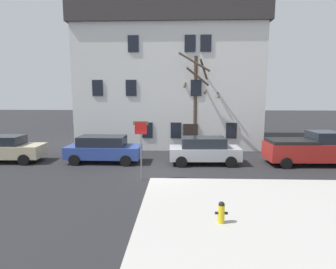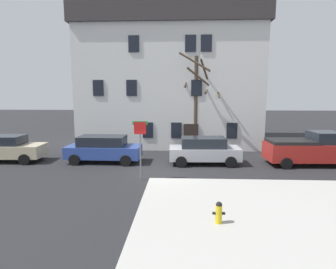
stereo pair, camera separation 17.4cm
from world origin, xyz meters
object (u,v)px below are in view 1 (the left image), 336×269
at_px(building_main, 170,80).
at_px(car_silver_wagon, 204,150).
at_px(bicycle_leaning, 88,144).
at_px(pickup_truck_red, 309,149).
at_px(car_blue_wagon, 103,149).
at_px(street_sign_pole, 141,140).
at_px(fire_hydrant, 221,212).
at_px(tree_bare_mid, 224,107).
at_px(car_beige_sedan, 5,149).
at_px(tree_bare_near, 195,100).

relative_size(building_main, car_silver_wagon, 3.43).
bearing_deg(bicycle_leaning, pickup_truck_red, -17.08).
height_order(car_blue_wagon, car_silver_wagon, car_blue_wagon).
bearing_deg(street_sign_pole, building_main, 84.79).
distance_m(pickup_truck_red, fire_hydrant, 10.68).
bearing_deg(tree_bare_mid, street_sign_pole, -123.97).
bearing_deg(car_beige_sedan, street_sign_pole, -20.64).
bearing_deg(building_main, car_blue_wagon, -116.36).
relative_size(car_blue_wagon, pickup_truck_red, 0.91).
xyz_separation_m(tree_bare_mid, car_blue_wagon, (-8.28, -4.36, -2.46)).
height_order(tree_bare_mid, car_beige_sedan, tree_bare_mid).
height_order(tree_bare_near, car_blue_wagon, tree_bare_near).
bearing_deg(bicycle_leaning, building_main, 27.56).
bearing_deg(building_main, tree_bare_mid, -40.27).
bearing_deg(car_beige_sedan, bicycle_leaning, 51.01).
height_order(car_blue_wagon, street_sign_pole, street_sign_pole).
bearing_deg(pickup_truck_red, car_beige_sedan, 179.96).
bearing_deg(building_main, tree_bare_near, -63.28).
height_order(building_main, fire_hydrant, building_main).
relative_size(pickup_truck_red, street_sign_pole, 1.72).
bearing_deg(bicycle_leaning, fire_hydrant, -56.19).
height_order(car_silver_wagon, street_sign_pole, street_sign_pole).
distance_m(car_beige_sedan, fire_hydrant, 15.10).
bearing_deg(fire_hydrant, pickup_truck_red, 51.44).
distance_m(tree_bare_mid, car_silver_wagon, 5.50).
distance_m(car_beige_sedan, bicycle_leaning, 6.09).
height_order(tree_bare_near, street_sign_pole, tree_bare_near).
bearing_deg(pickup_truck_red, street_sign_pole, -160.71).
bearing_deg(car_beige_sedan, pickup_truck_red, -0.04).
height_order(car_beige_sedan, bicycle_leaning, car_beige_sedan).
bearing_deg(car_silver_wagon, car_beige_sedan, 179.71).
distance_m(car_silver_wagon, street_sign_pole, 5.04).
distance_m(fire_hydrant, street_sign_pole, 6.09).
bearing_deg(tree_bare_mid, tree_bare_near, -167.90).
height_order(car_blue_wagon, bicycle_leaning, car_blue_wagon).
bearing_deg(car_blue_wagon, car_beige_sedan, -179.01).
bearing_deg(car_beige_sedan, tree_bare_near, 17.84).
xyz_separation_m(car_blue_wagon, car_silver_wagon, (6.39, -0.18, -0.01)).
bearing_deg(fire_hydrant, car_beige_sedan, 146.41).
bearing_deg(pickup_truck_red, car_silver_wagon, -179.53).
xyz_separation_m(fire_hydrant, street_sign_pole, (-3.30, 4.86, 1.60)).
bearing_deg(car_silver_wagon, fire_hydrant, -91.26).
distance_m(car_beige_sedan, car_blue_wagon, 6.37).
relative_size(building_main, pickup_truck_red, 2.91).
bearing_deg(car_blue_wagon, bicycle_leaning, 118.88).
distance_m(tree_bare_mid, bicycle_leaning, 11.23).
relative_size(fire_hydrant, bicycle_leaning, 0.42).
bearing_deg(bicycle_leaning, tree_bare_near, -4.84).
distance_m(tree_bare_mid, pickup_truck_red, 6.83).
relative_size(street_sign_pole, bicycle_leaning, 1.72).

